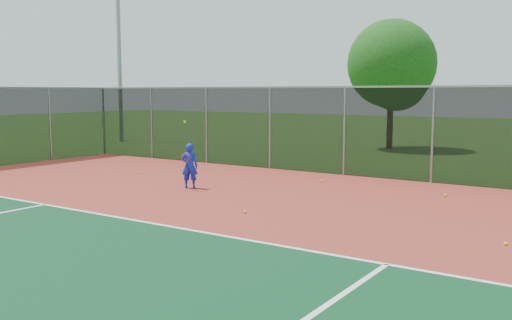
{
  "coord_description": "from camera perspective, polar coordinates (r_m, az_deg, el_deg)",
  "views": [
    {
      "loc": [
        5.27,
        -5.76,
        2.85
      ],
      "look_at": [
        -1.93,
        5.0,
        1.3
      ],
      "focal_mm": 40.0,
      "sensor_mm": 36.0,
      "label": 1
    }
  ],
  "objects": [
    {
      "name": "floodlight_nw",
      "position": [
        33.91,
        -13.59,
        12.84
      ],
      "size": [
        0.9,
        0.4,
        11.49
      ],
      "color": "gray",
      "rests_on": "ground"
    },
    {
      "name": "tennis_player",
      "position": [
        16.9,
        -6.67,
        -0.56
      ],
      "size": [
        0.59,
        0.67,
        1.99
      ],
      "color": "#1429C2",
      "rests_on": "court_apron"
    },
    {
      "name": "tree_back_left",
      "position": [
        29.25,
        13.51,
        8.95
      ],
      "size": [
        4.37,
        4.37,
        6.43
      ],
      "color": "#321D12",
      "rests_on": "ground"
    },
    {
      "name": "practice_ball_1",
      "position": [
        16.36,
        18.42,
        -3.36
      ],
      "size": [
        0.07,
        0.07,
        0.07
      ],
      "primitive_type": "sphere",
      "color": "#D6EA1B",
      "rests_on": "court_apron"
    },
    {
      "name": "court_apron",
      "position": [
        9.8,
        -0.39,
        -10.02
      ],
      "size": [
        30.0,
        20.0,
        0.02
      ],
      "primitive_type": "cube",
      "color": "maroon",
      "rests_on": "ground"
    },
    {
      "name": "practice_ball_4",
      "position": [
        20.28,
        -11.7,
        -1.24
      ],
      "size": [
        0.07,
        0.07,
        0.07
      ],
      "primitive_type": "sphere",
      "color": "#D6EA1B",
      "rests_on": "court_apron"
    },
    {
      "name": "practice_ball_5",
      "position": [
        13.43,
        -1.09,
        -5.18
      ],
      "size": [
        0.07,
        0.07,
        0.07
      ],
      "primitive_type": "sphere",
      "color": "#D6EA1B",
      "rests_on": "court_apron"
    },
    {
      "name": "practice_ball_3",
      "position": [
        11.63,
        23.68,
        -7.67
      ],
      "size": [
        0.07,
        0.07,
        0.07
      ],
      "primitive_type": "sphere",
      "color": "#D6EA1B",
      "rests_on": "court_apron"
    },
    {
      "name": "fence_back",
      "position": [
        18.57,
        17.25,
        2.55
      ],
      "size": [
        30.0,
        0.06,
        3.03
      ],
      "color": "black",
      "rests_on": "court_apron"
    },
    {
      "name": "practice_ball_6",
      "position": [
        18.15,
        6.61,
        -2.08
      ],
      "size": [
        0.07,
        0.07,
        0.07
      ],
      "primitive_type": "sphere",
      "color": "#D6EA1B",
      "rests_on": "court_apron"
    },
    {
      "name": "ground",
      "position": [
        8.31,
        -8.38,
        -13.3
      ],
      "size": [
        120.0,
        120.0,
        0.0
      ],
      "primitive_type": "plane",
      "color": "#2D5F1B",
      "rests_on": "ground"
    }
  ]
}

